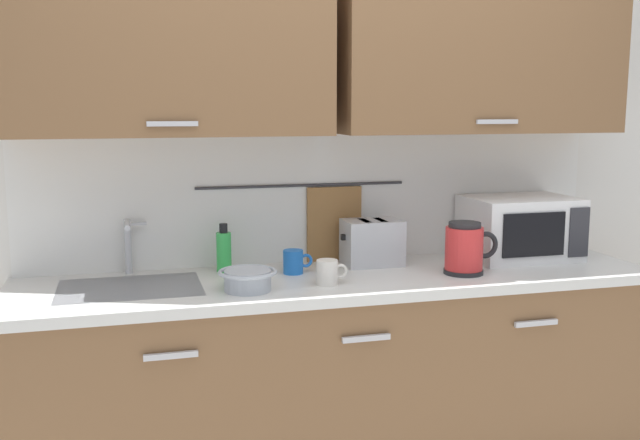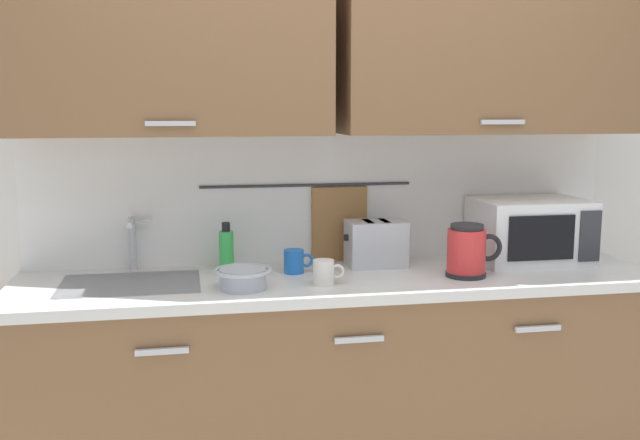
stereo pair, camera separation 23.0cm
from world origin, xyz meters
name	(u,v)px [view 2 (the right image)]	position (x,y,z in m)	size (l,w,h in m)	color
counter_unit	(338,383)	(-0.01, 0.30, 0.46)	(2.53, 0.64, 0.90)	brown
back_wall_assembly	(329,116)	(0.00, 0.53, 1.52)	(3.70, 0.41, 2.50)	silver
sink_faucet	(133,236)	(-0.81, 0.53, 1.04)	(0.09, 0.17, 0.22)	#B2B5BA
microwave	(530,231)	(0.85, 0.41, 1.04)	(0.46, 0.35, 0.27)	white
electric_kettle	(467,251)	(0.48, 0.20, 1.00)	(0.23, 0.16, 0.21)	black
dish_soap_bottle	(226,249)	(-0.44, 0.49, 0.99)	(0.06, 0.06, 0.20)	green
mug_near_sink	(295,261)	(-0.17, 0.38, 0.95)	(0.12, 0.08, 0.09)	blue
mixing_bowl	(243,277)	(-0.40, 0.16, 0.94)	(0.21, 0.21, 0.08)	#A5ADB7
toaster	(376,243)	(0.18, 0.45, 1.00)	(0.26, 0.17, 0.19)	#B7BABF
mug_by_kettle	(324,272)	(-0.09, 0.17, 0.95)	(0.12, 0.08, 0.09)	silver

